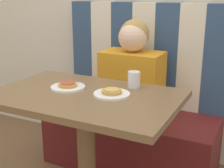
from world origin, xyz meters
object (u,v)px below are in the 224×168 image
Objects in this scene: plate_left at (68,87)px; drinking_cup at (134,80)px; person at (132,71)px; plate_right at (112,94)px; pizza_left at (68,84)px; pizza_right at (112,91)px.

plate_left is 0.37m from drinking_cup.
plate_right is (0.14, -0.60, 0.03)m from person.
person reaches higher than pizza_left.
pizza_right is at bearing 0.00° from plate_left.
person reaches higher than plate_right.
pizza_left is at bearing -151.60° from drinking_cup.
drinking_cup is at bearing 73.71° from pizza_right.
pizza_right is (0.14, -0.60, 0.04)m from person.
person is 0.62m from pizza_left.
pizza_left is 0.27m from pizza_right.
pizza_left is at bearing 180.00° from plate_right.
plate_right is at bearing -106.29° from drinking_cup.
person is 6.29× the size of pizza_left.
drinking_cup reaches higher than plate_left.
plate_left is at bearing 180.00° from plate_right.
plate_left is 1.80× the size of pizza_right.
drinking_cup is at bearing -66.18° from person.
plate_left is at bearing -180.00° from pizza_right.
pizza_left and pizza_right have the same top height.
plate_right is 1.80× the size of pizza_right.
person reaches higher than pizza_right.
plate_right is at bearing -90.00° from pizza_right.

